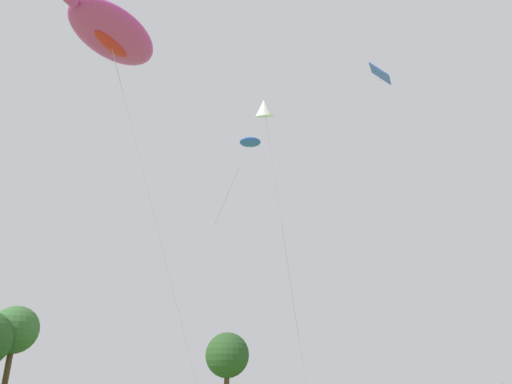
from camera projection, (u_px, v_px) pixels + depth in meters
name	position (u px, v px, depth m)	size (l,w,h in m)	color
big_show_kite	(107.00, 29.00, 23.17)	(13.11, 7.81, 18.44)	#CC3899
small_kite_triangle_green	(249.00, 144.00, 25.12)	(5.31, 2.44, 13.82)	blue
small_kite_delta_white	(264.00, 109.00, 24.53)	(4.72, 2.87, 15.49)	white
small_kite_bird_shape	(380.00, 86.00, 19.64)	(1.34, 3.23, 14.10)	blue
tree_pine_center	(227.00, 355.00, 64.36)	(5.92, 5.92, 8.48)	#513823
tree_oak_left	(15.00, 330.00, 61.75)	(6.08, 6.08, 11.45)	#513823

